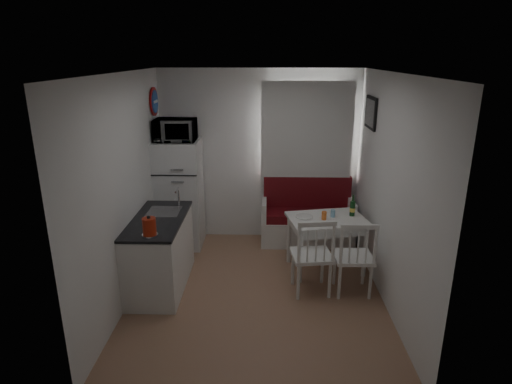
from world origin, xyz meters
TOP-DOWN VIEW (x-y plane):
  - floor at (0.00, 0.00)m, footprint 3.00×3.50m
  - ceiling at (0.00, 0.00)m, footprint 3.00×3.50m
  - wall_back at (0.00, 1.75)m, footprint 3.00×0.02m
  - wall_front at (0.00, -1.75)m, footprint 3.00×0.02m
  - wall_left at (-1.50, 0.00)m, footprint 0.02×3.50m
  - wall_right at (1.50, 0.00)m, footprint 0.02×3.50m
  - window at (0.70, 1.72)m, footprint 1.22×0.06m
  - curtain at (0.70, 1.65)m, footprint 1.35×0.02m
  - kitchen_counter at (-1.20, 0.16)m, footprint 0.62×1.32m
  - wall_sign at (-1.47, 1.45)m, footprint 0.03×0.40m
  - picture_frame at (1.48, 1.10)m, footprint 0.04×0.52m
  - bench at (0.74, 1.51)m, footprint 1.40×0.54m
  - dining_table at (0.91, 0.63)m, footprint 1.10×0.87m
  - chair_left at (0.66, -0.04)m, footprint 0.52×0.50m
  - chair_right at (1.16, -0.04)m, footprint 0.46×0.44m
  - fridge at (-1.18, 1.40)m, footprint 0.64×0.64m
  - microwave at (-1.18, 1.35)m, footprint 0.57×0.39m
  - kettle at (-1.15, -0.38)m, footprint 0.17×0.17m
  - wine_bottle at (1.25, 0.73)m, footprint 0.07×0.07m
  - drinking_glass_orange at (0.86, 0.58)m, footprint 0.07×0.07m
  - drinking_glass_blue at (0.99, 0.68)m, footprint 0.06×0.06m
  - plate at (0.61, 0.65)m, footprint 0.23×0.23m

SIDE VIEW (x-z plane):
  - floor at x=0.00m, z-range -0.01..0.01m
  - bench at x=0.74m, z-range -0.17..0.83m
  - kitchen_counter at x=-1.20m, z-range -0.12..1.04m
  - chair_right at x=1.16m, z-range 0.34..0.85m
  - chair_left at x=0.66m, z-range 0.35..0.88m
  - dining_table at x=0.91m, z-range 0.29..1.02m
  - plate at x=0.61m, z-range 0.74..0.76m
  - drinking_glass_blue at x=0.99m, z-range 0.74..0.84m
  - drinking_glass_orange at x=0.86m, z-range 0.74..0.85m
  - fridge at x=-1.18m, z-range 0.00..1.61m
  - wine_bottle at x=1.25m, z-range 0.74..1.02m
  - kettle at x=-1.15m, z-range 0.90..1.13m
  - wall_back at x=0.00m, z-range 0.00..2.60m
  - wall_front at x=0.00m, z-range 0.00..2.60m
  - wall_left at x=-1.50m, z-range 0.00..2.60m
  - wall_right at x=1.50m, z-range 0.00..2.60m
  - window at x=0.70m, z-range 0.89..2.36m
  - curtain at x=0.70m, z-range 0.93..2.42m
  - microwave at x=-1.18m, z-range 1.61..1.92m
  - picture_frame at x=1.48m, z-range 1.84..2.26m
  - wall_sign at x=-1.47m, z-range 1.95..2.35m
  - ceiling at x=0.00m, z-range 2.59..2.61m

